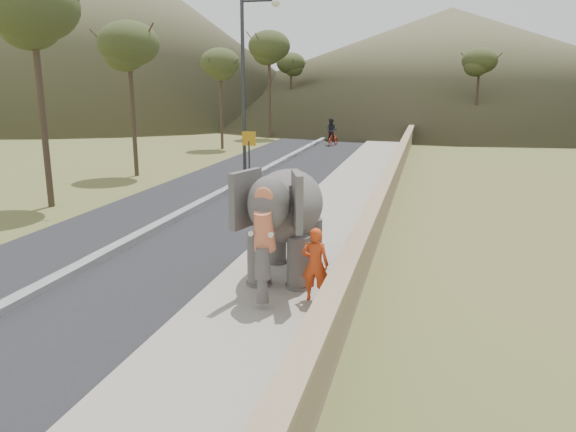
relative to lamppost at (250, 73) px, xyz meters
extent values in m
plane|color=olive|center=(4.69, -12.67, -4.87)|extent=(160.00, 160.00, 0.00)
cube|color=black|center=(-0.31, -2.67, -4.86)|extent=(7.00, 120.00, 0.03)
cube|color=black|center=(-0.31, -2.67, -4.76)|extent=(0.35, 120.00, 0.22)
cube|color=#9E9687|center=(4.69, -2.67, -4.80)|extent=(3.00, 120.00, 0.15)
cube|color=tan|center=(6.34, -2.67, -4.32)|extent=(0.30, 120.00, 1.10)
cylinder|color=#2C2C31|center=(-0.31, 0.00, -0.87)|extent=(0.16, 0.16, 8.00)
cylinder|color=#2C2C31|center=(0.49, 0.00, 2.93)|extent=(1.60, 0.10, 0.10)
sphere|color=#FFF2CC|center=(1.19, 0.00, 2.83)|extent=(0.36, 0.36, 0.36)
cylinder|color=#2D2D33|center=(0.19, -0.87, -3.87)|extent=(0.08, 0.08, 2.00)
cube|color=orange|center=(0.19, -0.87, -2.77)|extent=(0.60, 0.05, 0.60)
cone|color=brown|center=(-33.31, 42.33, 6.13)|extent=(60.00, 60.00, 22.00)
cone|color=brown|center=(9.69, 57.33, 2.13)|extent=(80.00, 80.00, 14.00)
imported|color=#CB3F15|center=(5.64, -13.39, -3.96)|extent=(0.56, 0.37, 1.53)
imported|color=maroon|center=(1.07, 15.84, -4.40)|extent=(0.94, 1.87, 0.94)
imported|color=black|center=(0.93, 15.84, -3.77)|extent=(0.93, 0.79, 1.70)
camera|label=1|loc=(7.73, -23.96, -0.37)|focal=35.00mm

